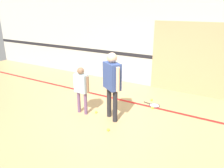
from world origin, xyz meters
TOP-DOWN VIEW (x-y plane):
  - ground_plane at (0.00, 0.00)m, footprint 16.00×16.00m
  - wall_back at (0.00, 2.81)m, footprint 16.00×0.07m
  - wall_panel at (1.19, 2.75)m, footprint 2.35×0.05m
  - floor_stripe at (0.00, 1.19)m, footprint 14.40×0.10m
  - person_instructor at (0.03, 0.07)m, footprint 0.55×0.45m
  - person_student_left at (-0.78, -0.06)m, footprint 0.46×0.20m
  - racket_spare_on_floor at (0.66, 1.31)m, footprint 0.54×0.37m
  - tennis_ball_near_instructor at (0.25, -0.48)m, footprint 0.07×0.07m
  - tennis_ball_by_spare_racket at (0.49, 1.58)m, footprint 0.07×0.07m
  - tennis_ball_stray_left at (-0.47, 0.11)m, footprint 0.07×0.07m
  - tennis_ball_stray_right at (0.69, 1.10)m, footprint 0.07×0.07m

SIDE VIEW (x-z plane):
  - ground_plane at x=0.00m, z-range 0.00..0.00m
  - floor_stripe at x=0.00m, z-range 0.00..0.01m
  - racket_spare_on_floor at x=0.66m, z-range -0.01..0.03m
  - tennis_ball_near_instructor at x=0.25m, z-range 0.00..0.07m
  - tennis_ball_by_spare_racket at x=0.49m, z-range 0.00..0.07m
  - tennis_ball_stray_left at x=-0.47m, z-range 0.00..0.07m
  - tennis_ball_stray_right at x=0.69m, z-range 0.00..0.07m
  - person_student_left at x=-0.78m, z-range 0.14..1.36m
  - person_instructor at x=0.03m, z-range 0.19..1.84m
  - wall_panel at x=1.19m, z-range 0.00..2.21m
  - wall_back at x=0.00m, z-range 0.00..3.20m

